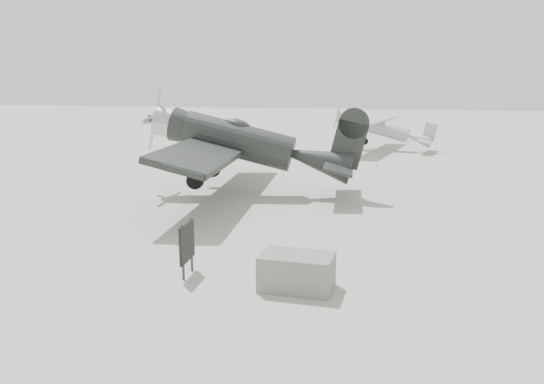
# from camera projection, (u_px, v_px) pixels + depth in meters

# --- Properties ---
(ground) EXTENTS (160.00, 160.00, 0.00)m
(ground) POSITION_uv_depth(u_px,v_px,m) (306.00, 258.00, 14.83)
(ground) COLOR gray
(ground) RESTS_ON ground
(lowwing_monoplane) EXTENTS (9.22, 12.89, 4.16)m
(lowwing_monoplane) POSITION_uv_depth(u_px,v_px,m) (249.00, 144.00, 22.61)
(lowwing_monoplane) COLOR black
(lowwing_monoplane) RESTS_ON ground
(highwing_monoplane) EXTENTS (7.19, 10.06, 2.84)m
(highwing_monoplane) POSITION_uv_depth(u_px,v_px,m) (380.00, 125.00, 37.46)
(highwing_monoplane) COLOR #A7A9AC
(highwing_monoplane) RESTS_ON ground
(equipment_block) EXTENTS (1.76, 1.15, 0.85)m
(equipment_block) POSITION_uv_depth(u_px,v_px,m) (297.00, 272.00, 12.53)
(equipment_block) COLOR slate
(equipment_block) RESTS_ON ground
(sign_board) EXTENTS (0.12, 0.99, 1.43)m
(sign_board) POSITION_uv_depth(u_px,v_px,m) (187.00, 243.00, 13.33)
(sign_board) COLOR #333333
(sign_board) RESTS_ON ground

